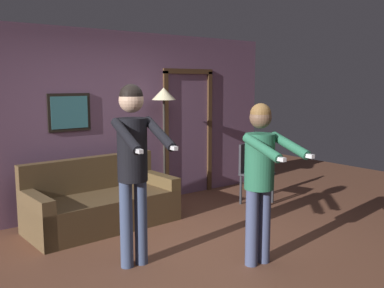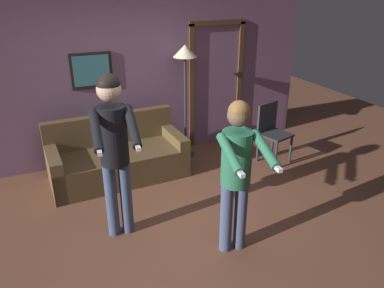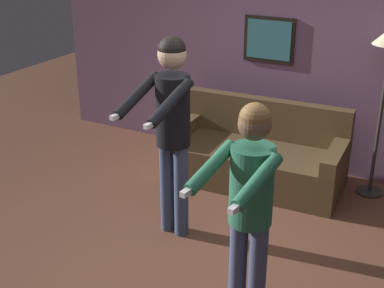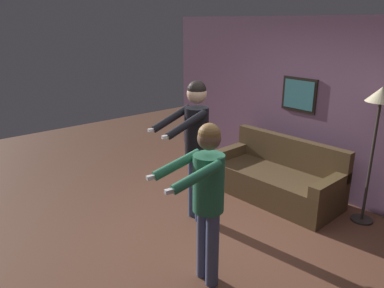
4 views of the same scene
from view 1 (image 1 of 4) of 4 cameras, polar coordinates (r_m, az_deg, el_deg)
The scene contains 7 objects.
ground_plane at distance 4.71m, azimuth -0.71°, elevation -15.08°, with size 12.00×12.00×0.00m, color brown.
back_wall_assembly at distance 6.25m, azimuth -12.73°, elevation 2.86°, with size 6.40×0.10×2.60m.
couch at distance 5.75m, azimuth -11.95°, elevation -7.97°, with size 1.93×0.93×0.87m.
torchiere_lamp at distance 6.39m, azimuth -3.77°, elevation 5.09°, with size 0.36×0.36×1.79m.
person_standing_left at distance 4.26m, azimuth -7.85°, elevation -1.59°, with size 0.49×0.76×1.85m.
person_standing_right at distance 4.34m, azimuth 9.14°, elevation -3.31°, with size 0.49×0.72×1.66m.
dining_chair_distant at distance 6.70m, azimuth 8.04°, elevation -3.36°, with size 0.52×0.52×0.93m.
Camera 1 is at (-2.59, -3.46, 1.86)m, focal length 40.00 mm.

